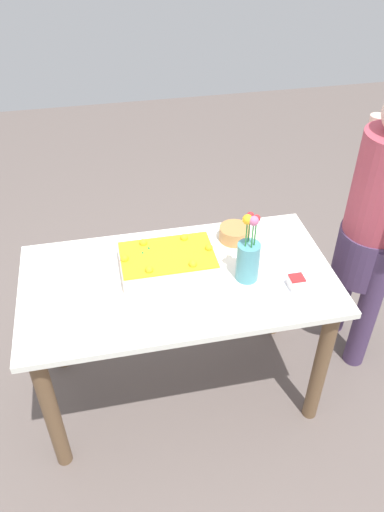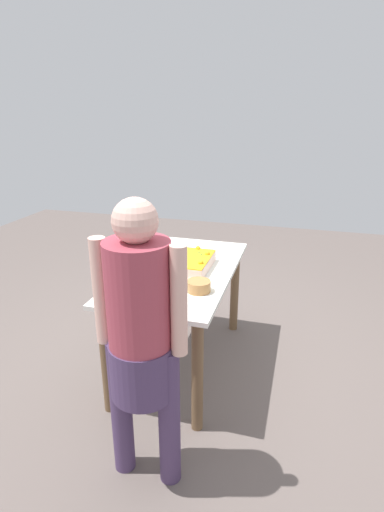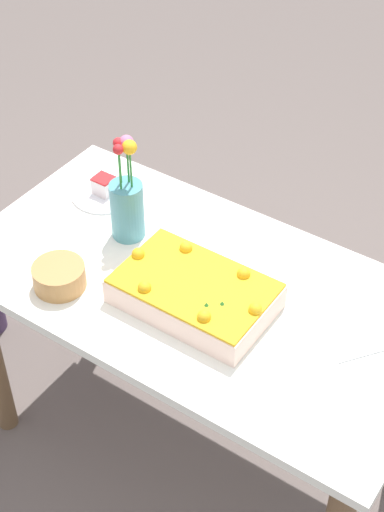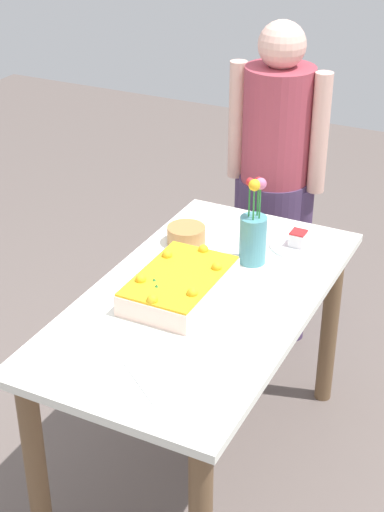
{
  "view_description": "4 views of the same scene",
  "coord_description": "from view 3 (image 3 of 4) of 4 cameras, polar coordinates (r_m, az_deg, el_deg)",
  "views": [
    {
      "loc": [
        0.27,
        1.61,
        2.21
      ],
      "look_at": [
        -0.06,
        0.02,
        0.9
      ],
      "focal_mm": 35.0,
      "sensor_mm": 36.0,
      "label": 1
    },
    {
      "loc": [
        -2.46,
        -0.79,
        1.83
      ],
      "look_at": [
        -0.05,
        -0.1,
        0.9
      ],
      "focal_mm": 28.0,
      "sensor_mm": 36.0,
      "label": 2
    },
    {
      "loc": [
        0.86,
        -1.3,
        2.28
      ],
      "look_at": [
        0.01,
        -0.05,
        0.92
      ],
      "focal_mm": 55.0,
      "sensor_mm": 36.0,
      "label": 3
    },
    {
      "loc": [
        2.04,
        0.98,
        2.18
      ],
      "look_at": [
        -0.03,
        -0.05,
        0.9
      ],
      "focal_mm": 55.0,
      "sensor_mm": 36.0,
      "label": 4
    }
  ],
  "objects": [
    {
      "name": "flower_vase",
      "position": [
        2.27,
        -4.75,
        3.81
      ],
      "size": [
        0.1,
        0.1,
        0.33
      ],
      "color": "teal",
      "rests_on": "dining_table"
    },
    {
      "name": "cake_knife",
      "position": [
        2.06,
        13.29,
        -6.63
      ],
      "size": [
        0.15,
        0.19,
        0.0
      ],
      "primitive_type": "cube",
      "rotation": [
        0.0,
        0.0,
        0.93
      ],
      "color": "silver",
      "rests_on": "dining_table"
    },
    {
      "name": "serving_plate_with_slice",
      "position": [
        2.49,
        -6.39,
        4.76
      ],
      "size": [
        0.21,
        0.21,
        0.07
      ],
      "color": "white",
      "rests_on": "dining_table"
    },
    {
      "name": "ground_plane",
      "position": [
        2.77,
        0.37,
        -13.65
      ],
      "size": [
        8.0,
        8.0,
        0.0
      ],
      "primitive_type": "plane",
      "color": "#625652"
    },
    {
      "name": "fruit_bowl",
      "position": [
        2.18,
        -9.63,
        -1.47
      ],
      "size": [
        0.15,
        0.15,
        0.07
      ],
      "primitive_type": "cylinder",
      "color": "#B37E45",
      "rests_on": "dining_table"
    },
    {
      "name": "dining_table",
      "position": [
        2.27,
        0.44,
        -4.62
      ],
      "size": [
        1.36,
        0.73,
        0.77
      ],
      "color": "white",
      "rests_on": "ground_plane"
    },
    {
      "name": "sheet_cake",
      "position": [
        2.09,
        0.19,
        -2.68
      ],
      "size": [
        0.42,
        0.26,
        0.1
      ],
      "color": "#FFD8C4",
      "rests_on": "dining_table"
    }
  ]
}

